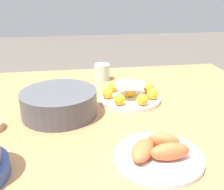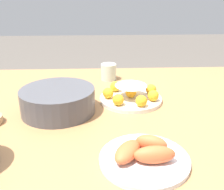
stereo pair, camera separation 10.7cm
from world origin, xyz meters
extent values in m
cylinder|color=#A87547|center=(-0.75, -0.50, 0.34)|extent=(0.06, 0.06, 0.68)
cube|color=#A87547|center=(0.00, 0.00, 0.69)|extent=(1.60, 1.09, 0.03)
cylinder|color=silver|center=(-0.16, -0.06, 0.72)|extent=(0.26, 0.26, 0.02)
sphere|color=#F4A823|center=(-0.07, -0.05, 0.75)|extent=(0.05, 0.05, 0.05)
sphere|color=#F4A823|center=(-0.10, 0.02, 0.75)|extent=(0.05, 0.05, 0.05)
sphere|color=#F4A823|center=(-0.19, 0.03, 0.75)|extent=(0.05, 0.05, 0.05)
sphere|color=#F4A823|center=(-0.25, -0.02, 0.75)|extent=(0.05, 0.05, 0.05)
sphere|color=#F4A823|center=(-0.25, -0.09, 0.75)|extent=(0.05, 0.05, 0.05)
sphere|color=#F4A823|center=(-0.19, -0.15, 0.75)|extent=(0.05, 0.05, 0.05)
sphere|color=#F4A823|center=(-0.10, -0.13, 0.75)|extent=(0.05, 0.05, 0.05)
ellipsoid|color=white|center=(-0.16, -0.06, 0.78)|extent=(0.13, 0.13, 0.02)
sphere|color=#F4A823|center=(-0.16, -0.06, 0.75)|extent=(0.05, 0.05, 0.05)
cylinder|color=#4C4C51|center=(0.13, 0.03, 0.75)|extent=(0.28, 0.28, 0.09)
cylinder|color=brown|center=(0.13, 0.03, 0.80)|extent=(0.23, 0.23, 0.01)
cylinder|color=silver|center=(-0.15, 0.36, 0.71)|extent=(0.25, 0.25, 0.01)
ellipsoid|color=#E06033|center=(-0.10, 0.37, 0.74)|extent=(0.11, 0.12, 0.04)
ellipsoid|color=#E06033|center=(-0.17, 0.39, 0.75)|extent=(0.11, 0.05, 0.05)
ellipsoid|color=#E06033|center=(-0.18, 0.33, 0.75)|extent=(0.10, 0.07, 0.05)
cylinder|color=beige|center=(-0.08, -0.34, 0.75)|extent=(0.08, 0.08, 0.08)
camera|label=1|loc=(0.07, 0.95, 1.16)|focal=42.00mm
camera|label=2|loc=(-0.04, 0.96, 1.16)|focal=42.00mm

